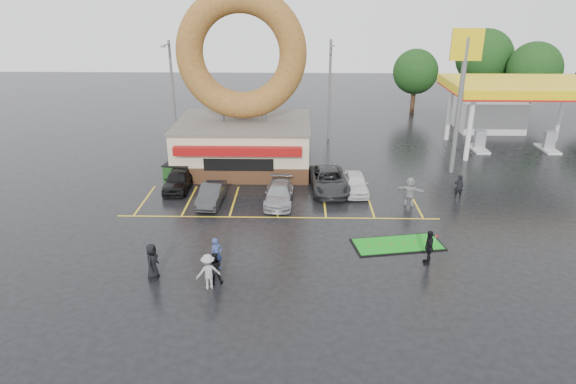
{
  "coord_description": "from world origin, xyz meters",
  "views": [
    {
      "loc": [
        1.31,
        -25.43,
        13.36
      ],
      "look_at": [
        0.68,
        2.18,
        2.2
      ],
      "focal_mm": 32.0,
      "sensor_mm": 36.0,
      "label": 1
    }
  ],
  "objects_px": {
    "donut_shop": "(243,111)",
    "car_silver": "(279,194)",
    "person_blue": "(217,254)",
    "streetlight_left": "(172,89)",
    "car_grey": "(329,180)",
    "streetlight_right": "(461,86)",
    "putting_green": "(397,244)",
    "car_white": "(356,183)",
    "gas_station": "(507,101)",
    "car_black": "(178,180)",
    "dumpster": "(178,174)",
    "person_cameraman": "(429,247)",
    "car_dgrey": "(211,194)",
    "shell_sign": "(463,75)",
    "streetlight_mid": "(330,88)"
  },
  "relations": [
    {
      "from": "streetlight_mid",
      "to": "car_black",
      "type": "xyz_separation_m",
      "value": [
        -11.17,
        -12.92,
        -4.07
      ]
    },
    {
      "from": "streetlight_right",
      "to": "car_dgrey",
      "type": "xyz_separation_m",
      "value": [
        -20.42,
        -16.42,
        -4.14
      ]
    },
    {
      "from": "shell_sign",
      "to": "streetlight_right",
      "type": "bearing_deg",
      "value": 73.17
    },
    {
      "from": "gas_station",
      "to": "car_silver",
      "type": "relative_size",
      "value": 3.09
    },
    {
      "from": "person_blue",
      "to": "car_white",
      "type": "bearing_deg",
      "value": 12.61
    },
    {
      "from": "gas_station",
      "to": "car_grey",
      "type": "bearing_deg",
      "value": -142.1
    },
    {
      "from": "shell_sign",
      "to": "streetlight_left",
      "type": "xyz_separation_m",
      "value": [
        -23.0,
        7.92,
        -2.6
      ]
    },
    {
      "from": "dumpster",
      "to": "putting_green",
      "type": "height_order",
      "value": "dumpster"
    },
    {
      "from": "streetlight_left",
      "to": "car_grey",
      "type": "bearing_deg",
      "value": -41.7
    },
    {
      "from": "shell_sign",
      "to": "dumpster",
      "type": "height_order",
      "value": "shell_sign"
    },
    {
      "from": "streetlight_mid",
      "to": "person_cameraman",
      "type": "relative_size",
      "value": 4.85
    },
    {
      "from": "streetlight_left",
      "to": "person_cameraman",
      "type": "distance_m",
      "value": 28.64
    },
    {
      "from": "donut_shop",
      "to": "car_black",
      "type": "xyz_separation_m",
      "value": [
        -4.17,
        -4.97,
        -3.75
      ]
    },
    {
      "from": "streetlight_left",
      "to": "streetlight_right",
      "type": "height_order",
      "value": "same"
    },
    {
      "from": "streetlight_left",
      "to": "car_grey",
      "type": "xyz_separation_m",
      "value": [
        13.38,
        -11.92,
        -4.04
      ]
    },
    {
      "from": "streetlight_right",
      "to": "car_black",
      "type": "height_order",
      "value": "streetlight_right"
    },
    {
      "from": "shell_sign",
      "to": "car_silver",
      "type": "relative_size",
      "value": 2.4
    },
    {
      "from": "dumpster",
      "to": "person_cameraman",
      "type": "bearing_deg",
      "value": -25.38
    },
    {
      "from": "putting_green",
      "to": "car_silver",
      "type": "bearing_deg",
      "value": 139.52
    },
    {
      "from": "streetlight_right",
      "to": "streetlight_mid",
      "type": "bearing_deg",
      "value": -175.24
    },
    {
      "from": "donut_shop",
      "to": "car_silver",
      "type": "bearing_deg",
      "value": -67.5
    },
    {
      "from": "streetlight_left",
      "to": "car_silver",
      "type": "distance_m",
      "value": 17.85
    },
    {
      "from": "person_blue",
      "to": "streetlight_left",
      "type": "bearing_deg",
      "value": 67.09
    },
    {
      "from": "car_grey",
      "to": "dumpster",
      "type": "xyz_separation_m",
      "value": [
        -10.88,
        1.41,
        -0.1
      ]
    },
    {
      "from": "person_blue",
      "to": "putting_green",
      "type": "height_order",
      "value": "person_blue"
    },
    {
      "from": "streetlight_mid",
      "to": "car_silver",
      "type": "relative_size",
      "value": 2.04
    },
    {
      "from": "gas_station",
      "to": "car_black",
      "type": "bearing_deg",
      "value": -154.53
    },
    {
      "from": "gas_station",
      "to": "car_grey",
      "type": "relative_size",
      "value": 2.54
    },
    {
      "from": "car_white",
      "to": "streetlight_right",
      "type": "bearing_deg",
      "value": 52.24
    },
    {
      "from": "donut_shop",
      "to": "person_blue",
      "type": "relative_size",
      "value": 7.69
    },
    {
      "from": "car_white",
      "to": "person_cameraman",
      "type": "xyz_separation_m",
      "value": [
        2.75,
        -9.72,
        0.26
      ]
    },
    {
      "from": "car_silver",
      "to": "streetlight_left",
      "type": "bearing_deg",
      "value": 126.84
    },
    {
      "from": "person_cameraman",
      "to": "car_dgrey",
      "type": "bearing_deg",
      "value": -117.07
    },
    {
      "from": "gas_station",
      "to": "streetlight_right",
      "type": "distance_m",
      "value": 4.26
    },
    {
      "from": "donut_shop",
      "to": "car_grey",
      "type": "distance_m",
      "value": 8.9
    },
    {
      "from": "person_cameraman",
      "to": "shell_sign",
      "type": "bearing_deg",
      "value": 164.52
    },
    {
      "from": "dumpster",
      "to": "putting_green",
      "type": "relative_size",
      "value": 0.34
    },
    {
      "from": "car_black",
      "to": "car_grey",
      "type": "distance_m",
      "value": 10.55
    },
    {
      "from": "car_white",
      "to": "person_cameraman",
      "type": "distance_m",
      "value": 10.1
    },
    {
      "from": "person_blue",
      "to": "donut_shop",
      "type": "bearing_deg",
      "value": 50.37
    },
    {
      "from": "gas_station",
      "to": "streetlight_mid",
      "type": "distance_m",
      "value": 16.04
    },
    {
      "from": "donut_shop",
      "to": "streetlight_right",
      "type": "xyz_separation_m",
      "value": [
        19.0,
        8.95,
        0.32
      ]
    },
    {
      "from": "streetlight_right",
      "to": "putting_green",
      "type": "xyz_separation_m",
      "value": [
        -9.2,
        -21.99,
        -4.74
      ]
    },
    {
      "from": "car_grey",
      "to": "putting_green",
      "type": "relative_size",
      "value": 1.03
    },
    {
      "from": "shell_sign",
      "to": "dumpster",
      "type": "bearing_deg",
      "value": -172.79
    },
    {
      "from": "person_blue",
      "to": "person_cameraman",
      "type": "relative_size",
      "value": 0.95
    },
    {
      "from": "donut_shop",
      "to": "streetlight_left",
      "type": "bearing_deg",
      "value": 135.22
    },
    {
      "from": "shell_sign",
      "to": "car_silver",
      "type": "bearing_deg",
      "value": -154.24
    },
    {
      "from": "person_blue",
      "to": "person_cameraman",
      "type": "height_order",
      "value": "person_cameraman"
    },
    {
      "from": "putting_green",
      "to": "car_dgrey",
      "type": "bearing_deg",
      "value": 153.61
    }
  ]
}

